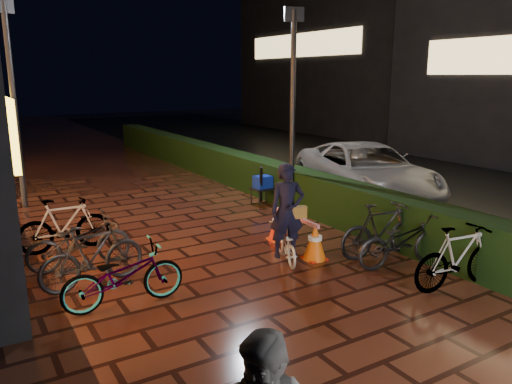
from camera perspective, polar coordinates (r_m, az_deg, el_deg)
ground at (r=7.95m, az=2.71°, el=-11.53°), size 80.00×80.00×0.00m
asphalt_road at (r=17.37m, az=18.38°, el=1.50°), size 11.00×60.00×0.01m
hedge at (r=16.04m, az=-3.41°, el=3.04°), size 0.70×20.00×1.00m
van at (r=14.04m, az=12.43°, el=2.33°), size 3.95×5.86×1.49m
far_buildings at (r=26.57m, az=23.78°, el=18.95°), size 9.08×31.00×14.00m
lamp_post_hedge at (r=12.04m, az=4.21°, el=10.01°), size 0.45×0.23×4.84m
lamp_post_sf at (r=13.83m, az=-25.99°, el=9.75°), size 0.47×0.26×5.10m
cyclist at (r=9.01m, az=3.48°, el=-3.88°), size 0.84×1.35×1.83m
traffic_barrier at (r=9.77m, az=4.55°, el=-4.63°), size 0.46×1.70×0.68m
cart_assembly at (r=13.05m, az=0.76°, el=0.97°), size 0.60×0.61×1.09m
parked_bikes_storefront at (r=8.87m, az=-18.59°, el=-6.12°), size 2.05×3.57×1.04m
parked_bikes_hedge at (r=9.11m, az=17.31°, el=-5.45°), size 1.87×2.41×1.04m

